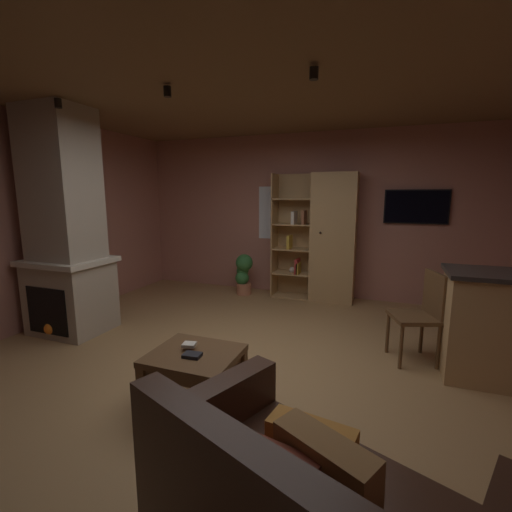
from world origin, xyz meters
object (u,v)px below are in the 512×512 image
object	(u,v)px
table_book_1	(189,345)
dining_chair	(422,311)
table_book_0	(192,355)
wall_mounted_tv	(416,207)
bookshelf_cabinet	(328,239)
stone_fireplace	(65,235)
potted_floor_plant	(243,273)
coffee_table	(195,363)

from	to	relation	value
table_book_1	dining_chair	distance (m)	2.31
table_book_0	wall_mounted_tv	size ratio (longest dim) A/B	0.15
bookshelf_cabinet	wall_mounted_tv	world-z (taller)	bookshelf_cabinet
dining_chair	wall_mounted_tv	world-z (taller)	wall_mounted_tv
stone_fireplace	bookshelf_cabinet	size ratio (longest dim) A/B	1.32
potted_floor_plant	wall_mounted_tv	distance (m)	2.87
stone_fireplace	coffee_table	size ratio (longest dim) A/B	3.91
table_book_1	dining_chair	bearing A→B (deg)	38.43
coffee_table	table_book_0	bearing A→B (deg)	-71.72
wall_mounted_tv	table_book_1	bearing A→B (deg)	-117.82
coffee_table	dining_chair	bearing A→B (deg)	40.24
stone_fireplace	wall_mounted_tv	bearing A→B (deg)	33.32
potted_floor_plant	coffee_table	bearing A→B (deg)	-74.44
bookshelf_cabinet	coffee_table	xyz separation A→B (m)	(-0.50, -3.27, -0.64)
wall_mounted_tv	potted_floor_plant	bearing A→B (deg)	-171.95
potted_floor_plant	wall_mounted_tv	bearing A→B (deg)	8.05
stone_fireplace	coffee_table	world-z (taller)	stone_fireplace
table_book_1	potted_floor_plant	distance (m)	3.18
bookshelf_cabinet	table_book_0	world-z (taller)	bookshelf_cabinet
stone_fireplace	bookshelf_cabinet	xyz separation A→B (m)	(2.74, 2.41, -0.21)
stone_fireplace	table_book_0	xyz separation A→B (m)	(2.26, -0.93, -0.74)
potted_floor_plant	wall_mounted_tv	xyz separation A→B (m)	(2.62, 0.37, 1.12)
table_book_0	dining_chair	distance (m)	2.32
table_book_0	potted_floor_plant	distance (m)	3.30
stone_fireplace	table_book_1	size ratio (longest dim) A/B	25.74
stone_fireplace	table_book_0	size ratio (longest dim) A/B	19.55
coffee_table	potted_floor_plant	bearing A→B (deg)	105.56
stone_fireplace	dining_chair	size ratio (longest dim) A/B	2.89
table_book_0	dining_chair	bearing A→B (deg)	41.93
stone_fireplace	potted_floor_plant	xyz separation A→B (m)	(1.37, 2.25, -0.83)
potted_floor_plant	dining_chair	bearing A→B (deg)	-32.05
stone_fireplace	dining_chair	bearing A→B (deg)	8.78
bookshelf_cabinet	dining_chair	world-z (taller)	bookshelf_cabinet
stone_fireplace	wall_mounted_tv	xyz separation A→B (m)	(3.98, 2.62, 0.30)
bookshelf_cabinet	table_book_1	world-z (taller)	bookshelf_cabinet
table_book_1	wall_mounted_tv	world-z (taller)	wall_mounted_tv
stone_fireplace	bookshelf_cabinet	distance (m)	3.65
bookshelf_cabinet	potted_floor_plant	distance (m)	1.51
stone_fireplace	bookshelf_cabinet	bearing A→B (deg)	41.36
coffee_table	wall_mounted_tv	distance (m)	4.06
table_book_0	potted_floor_plant	size ratio (longest dim) A/B	0.20
stone_fireplace	dining_chair	distance (m)	4.08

